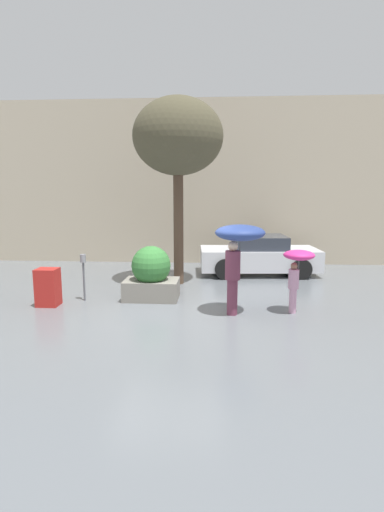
% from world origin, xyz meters
% --- Properties ---
extents(ground_plane, '(40.00, 40.00, 0.00)m').
position_xyz_m(ground_plane, '(0.00, 0.00, 0.00)').
color(ground_plane, slate).
extents(building_facade, '(18.00, 0.30, 6.00)m').
position_xyz_m(building_facade, '(0.00, 6.50, 3.00)').
color(building_facade, '#B7A88E').
rests_on(building_facade, ground).
extents(planter_box, '(1.36, 0.98, 1.36)m').
position_xyz_m(planter_box, '(-0.58, 1.18, 0.63)').
color(planter_box, gray).
rests_on(planter_box, ground).
extents(person_adult, '(1.08, 1.08, 2.00)m').
position_xyz_m(person_adult, '(1.53, 0.06, 1.61)').
color(person_adult, brown).
rests_on(person_adult, ground).
extents(person_child, '(0.68, 0.68, 1.44)m').
position_xyz_m(person_child, '(2.84, 0.22, 1.12)').
color(person_child, '#D199B7').
rests_on(person_child, ground).
extents(parked_car_near, '(3.92, 2.14, 1.26)m').
position_xyz_m(parked_car_near, '(2.42, 4.52, 0.60)').
color(parked_car_near, silver).
rests_on(parked_car_near, ground).
extents(street_tree, '(2.54, 2.54, 5.30)m').
position_xyz_m(street_tree, '(-0.07, 2.94, 4.17)').
color(street_tree, brown).
rests_on(street_tree, ground).
extents(parking_meter, '(0.14, 0.14, 1.17)m').
position_xyz_m(parking_meter, '(-2.23, 0.93, 0.85)').
color(parking_meter, '#595B60').
rests_on(parking_meter, ground).
extents(newspaper_box, '(0.50, 0.44, 0.90)m').
position_xyz_m(newspaper_box, '(-2.95, 0.44, 0.45)').
color(newspaper_box, '#B2231E').
rests_on(newspaper_box, ground).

